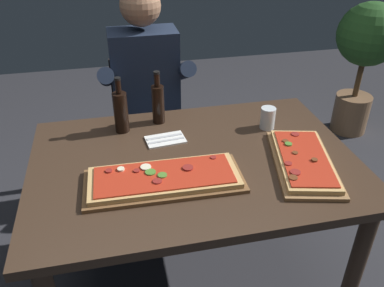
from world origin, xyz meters
name	(u,v)px	position (x,y,z in m)	size (l,w,h in m)	color
ground_plane	(194,275)	(0.00, 0.00, 0.00)	(6.40, 6.40, 0.00)	#2D2D33
dining_table	(194,177)	(0.00, 0.00, 0.64)	(1.40, 0.96, 0.74)	#3D2B1E
pizza_rectangular_front	(164,179)	(-0.15, -0.14, 0.76)	(0.63, 0.27, 0.05)	brown
pizza_rectangular_left	(303,161)	(0.44, -0.14, 0.76)	(0.35, 0.53, 0.05)	olive
wine_bottle_dark	(121,111)	(-0.29, 0.32, 0.85)	(0.07, 0.07, 0.28)	black
oil_bottle_amber	(158,103)	(-0.10, 0.37, 0.85)	(0.06, 0.06, 0.27)	black
tumbler_near_camera	(268,119)	(0.41, 0.20, 0.79)	(0.07, 0.07, 0.11)	silver
napkin_cutlery_set	(165,140)	(-0.10, 0.18, 0.74)	(0.19, 0.13, 0.01)	white
diner_chair	(147,121)	(-0.12, 0.86, 0.49)	(0.44, 0.44, 0.87)	black
seated_diner	(147,92)	(-0.12, 0.74, 0.74)	(0.53, 0.41, 1.33)	#23232D
potted_plant_corner	(365,51)	(1.63, 1.23, 0.69)	(0.48, 0.48, 1.06)	#846042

